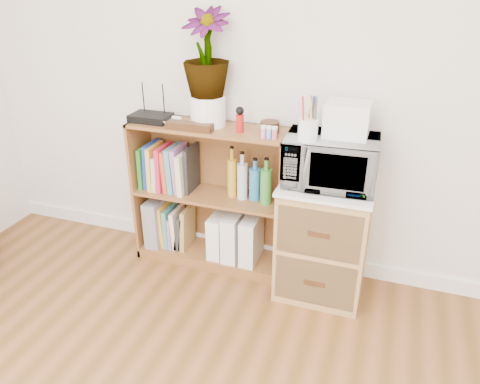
% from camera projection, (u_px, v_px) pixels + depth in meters
% --- Properties ---
extents(skirting_board, '(4.00, 0.02, 0.10)m').
position_uv_depth(skirting_board, '(267.00, 251.00, 3.21)').
color(skirting_board, white).
rests_on(skirting_board, ground).
extents(bookshelf, '(1.00, 0.30, 0.95)m').
position_uv_depth(bookshelf, '(211.00, 197.00, 3.01)').
color(bookshelf, brown).
rests_on(bookshelf, ground).
extents(wicker_unit, '(0.50, 0.45, 0.70)m').
position_uv_depth(wicker_unit, '(323.00, 240.00, 2.78)').
color(wicker_unit, '#9E7542').
rests_on(wicker_unit, ground).
extents(microwave, '(0.51, 0.36, 0.27)m').
position_uv_depth(microwave, '(330.00, 161.00, 2.55)').
color(microwave, white).
rests_on(microwave, wicker_unit).
extents(pen_cup, '(0.10, 0.10, 0.11)m').
position_uv_depth(pen_cup, '(308.00, 130.00, 2.42)').
color(pen_cup, white).
rests_on(pen_cup, microwave).
extents(small_appliance, '(0.23, 0.19, 0.18)m').
position_uv_depth(small_appliance, '(347.00, 119.00, 2.47)').
color(small_appliance, white).
rests_on(small_appliance, microwave).
extents(router, '(0.24, 0.17, 0.04)m').
position_uv_depth(router, '(151.00, 118.00, 2.88)').
color(router, black).
rests_on(router, bookshelf).
extents(white_bowl, '(0.13, 0.13, 0.03)m').
position_uv_depth(white_bowl, '(170.00, 121.00, 2.84)').
color(white_bowl, white).
rests_on(white_bowl, bookshelf).
extents(plant_pot, '(0.21, 0.21, 0.18)m').
position_uv_depth(plant_pot, '(208.00, 111.00, 2.78)').
color(plant_pot, white).
rests_on(plant_pot, bookshelf).
extents(potted_plant, '(0.27, 0.27, 0.49)m').
position_uv_depth(potted_plant, '(206.00, 53.00, 2.63)').
color(potted_plant, '#3E7E32').
rests_on(potted_plant, plant_pot).
extents(trinket_box, '(0.28, 0.07, 0.04)m').
position_uv_depth(trinket_box, '(190.00, 126.00, 2.73)').
color(trinket_box, '#361E0E').
rests_on(trinket_box, bookshelf).
extents(kokeshi_doll, '(0.05, 0.05, 0.10)m').
position_uv_depth(kokeshi_doll, '(240.00, 123.00, 2.68)').
color(kokeshi_doll, '#A81514').
rests_on(kokeshi_doll, bookshelf).
extents(wooden_bowl, '(0.11, 0.11, 0.06)m').
position_uv_depth(wooden_bowl, '(270.00, 127.00, 2.68)').
color(wooden_bowl, '#371B0F').
rests_on(wooden_bowl, bookshelf).
extents(paint_jars, '(0.10, 0.04, 0.05)m').
position_uv_depth(paint_jars, '(269.00, 134.00, 2.59)').
color(paint_jars, pink).
rests_on(paint_jars, bookshelf).
extents(file_box, '(0.10, 0.26, 0.33)m').
position_uv_depth(file_box, '(159.00, 220.00, 3.23)').
color(file_box, gray).
rests_on(file_box, bookshelf).
extents(magazine_holder_left, '(0.09, 0.23, 0.29)m').
position_uv_depth(magazine_holder_left, '(219.00, 234.00, 3.10)').
color(magazine_holder_left, white).
rests_on(magazine_holder_left, bookshelf).
extents(magazine_holder_mid, '(0.10, 0.25, 0.31)m').
position_uv_depth(magazine_holder_mid, '(234.00, 235.00, 3.06)').
color(magazine_holder_mid, white).
rests_on(magazine_holder_mid, bookshelf).
extents(magazine_holder_right, '(0.10, 0.25, 0.31)m').
position_uv_depth(magazine_holder_right, '(251.00, 239.00, 3.02)').
color(magazine_holder_right, silver).
rests_on(magazine_holder_right, bookshelf).
extents(cookbooks, '(0.34, 0.20, 0.30)m').
position_uv_depth(cookbooks, '(169.00, 168.00, 3.02)').
color(cookbooks, '#1E731E').
rests_on(cookbooks, bookshelf).
extents(liquor_bottles, '(0.29, 0.07, 0.32)m').
position_uv_depth(liquor_bottles, '(249.00, 178.00, 2.86)').
color(liquor_bottles, gold).
rests_on(liquor_bottles, bookshelf).
extents(lower_books, '(0.20, 0.19, 0.30)m').
position_uv_depth(lower_books, '(177.00, 227.00, 3.20)').
color(lower_books, gold).
rests_on(lower_books, bookshelf).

